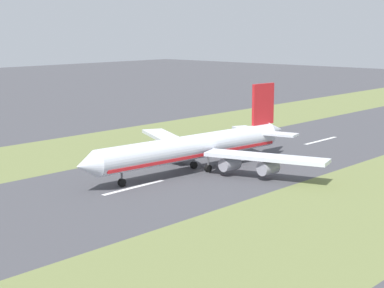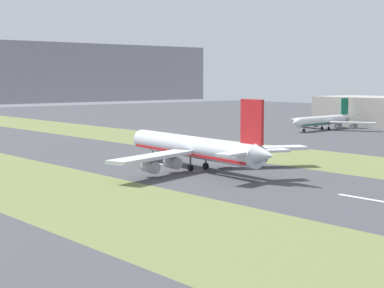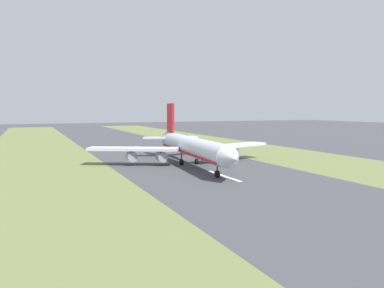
# 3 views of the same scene
# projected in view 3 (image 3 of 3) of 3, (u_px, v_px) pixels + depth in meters

# --- Properties ---
(ground_plane) EXTENTS (800.00, 800.00, 0.00)m
(ground_plane) POSITION_uv_depth(u_px,v_px,m) (190.00, 164.00, 122.14)
(ground_plane) COLOR #424247
(grass_median_west) EXTENTS (40.00, 600.00, 0.01)m
(grass_median_west) POSITION_uv_depth(u_px,v_px,m) (300.00, 157.00, 140.19)
(grass_median_west) COLOR olive
(grass_median_west) RESTS_ON ground
(grass_median_east) EXTENTS (40.00, 600.00, 0.01)m
(grass_median_east) POSITION_uv_depth(u_px,v_px,m) (42.00, 174.00, 104.08)
(grass_median_east) COLOR olive
(grass_median_east) RESTS_ON ground
(centreline_dash_near) EXTENTS (1.20, 18.00, 0.01)m
(centreline_dash_near) POSITION_uv_depth(u_px,v_px,m) (141.00, 148.00, 173.94)
(centreline_dash_near) COLOR silver
(centreline_dash_near) RESTS_ON ground
(centreline_dash_mid) EXTENTS (1.20, 18.00, 0.01)m
(centreline_dash_mid) POSITION_uv_depth(u_px,v_px,m) (172.00, 158.00, 137.49)
(centreline_dash_mid) COLOR silver
(centreline_dash_mid) RESTS_ON ground
(centreline_dash_far) EXTENTS (1.20, 18.00, 0.01)m
(centreline_dash_far) POSITION_uv_depth(u_px,v_px,m) (224.00, 176.00, 101.03)
(centreline_dash_far) COLOR silver
(centreline_dash_far) RESTS_ON ground
(airplane_main_jet) EXTENTS (63.85, 67.22, 20.20)m
(airplane_main_jet) POSITION_uv_depth(u_px,v_px,m) (190.00, 147.00, 120.27)
(airplane_main_jet) COLOR silver
(airplane_main_jet) RESTS_ON ground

